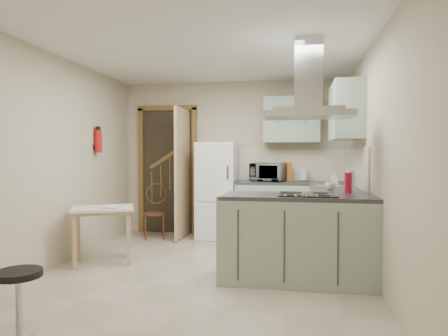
% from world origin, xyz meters
% --- Properties ---
extents(floor, '(4.20, 4.20, 0.00)m').
position_xyz_m(floor, '(0.00, 0.00, 0.00)').
color(floor, tan).
rests_on(floor, ground).
extents(ceiling, '(4.20, 4.20, 0.00)m').
position_xyz_m(ceiling, '(0.00, 0.00, 2.50)').
color(ceiling, silver).
rests_on(ceiling, back_wall).
extents(back_wall, '(3.60, 0.00, 3.60)m').
position_xyz_m(back_wall, '(0.00, 2.10, 1.25)').
color(back_wall, '#BDAF92').
rests_on(back_wall, floor).
extents(left_wall, '(0.00, 4.20, 4.20)m').
position_xyz_m(left_wall, '(-1.80, 0.00, 1.25)').
color(left_wall, '#BDAF92').
rests_on(left_wall, floor).
extents(right_wall, '(0.00, 4.20, 4.20)m').
position_xyz_m(right_wall, '(1.80, 0.00, 1.25)').
color(right_wall, '#BDAF92').
rests_on(right_wall, floor).
extents(doorway, '(1.10, 0.12, 2.10)m').
position_xyz_m(doorway, '(-1.10, 2.07, 1.05)').
color(doorway, brown).
rests_on(doorway, floor).
extents(fridge, '(0.60, 0.60, 1.50)m').
position_xyz_m(fridge, '(-0.20, 1.80, 0.75)').
color(fridge, white).
rests_on(fridge, floor).
extents(counter_back, '(1.08, 0.60, 0.90)m').
position_xyz_m(counter_back, '(0.66, 1.80, 0.45)').
color(counter_back, '#9EB2A0').
rests_on(counter_back, floor).
extents(counter_right, '(0.60, 1.95, 0.90)m').
position_xyz_m(counter_right, '(1.50, 1.12, 0.45)').
color(counter_right, '#9EB2A0').
rests_on(counter_right, floor).
extents(splashback, '(1.68, 0.02, 0.50)m').
position_xyz_m(splashback, '(0.96, 2.09, 1.15)').
color(splashback, beige).
rests_on(splashback, counter_back).
extents(wall_cabinet_back, '(0.85, 0.35, 0.70)m').
position_xyz_m(wall_cabinet_back, '(0.95, 1.93, 1.85)').
color(wall_cabinet_back, '#9EB2A0').
rests_on(wall_cabinet_back, back_wall).
extents(wall_cabinet_right, '(0.35, 0.90, 0.70)m').
position_xyz_m(wall_cabinet_right, '(1.62, 0.85, 1.85)').
color(wall_cabinet_right, '#9EB2A0').
rests_on(wall_cabinet_right, right_wall).
extents(peninsula, '(1.55, 0.65, 0.90)m').
position_xyz_m(peninsula, '(1.02, -0.18, 0.45)').
color(peninsula, '#9EB2A0').
rests_on(peninsula, floor).
extents(hob, '(0.58, 0.50, 0.01)m').
position_xyz_m(hob, '(1.12, -0.18, 0.91)').
color(hob, black).
rests_on(hob, peninsula).
extents(extractor_hood, '(0.90, 0.55, 0.10)m').
position_xyz_m(extractor_hood, '(1.12, -0.18, 1.72)').
color(extractor_hood, silver).
rests_on(extractor_hood, ceiling).
extents(sink, '(0.45, 0.40, 0.01)m').
position_xyz_m(sink, '(1.50, 0.95, 0.91)').
color(sink, silver).
rests_on(sink, counter_right).
extents(fire_extinguisher, '(0.10, 0.10, 0.32)m').
position_xyz_m(fire_extinguisher, '(-1.74, 0.90, 1.50)').
color(fire_extinguisher, '#B2140F').
rests_on(fire_extinguisher, left_wall).
extents(drop_leaf_table, '(0.88, 0.80, 0.68)m').
position_xyz_m(drop_leaf_table, '(-1.30, 0.13, 0.34)').
color(drop_leaf_table, tan).
rests_on(drop_leaf_table, floor).
extents(bentwood_chair, '(0.45, 0.45, 0.78)m').
position_xyz_m(bentwood_chair, '(-1.17, 1.58, 0.39)').
color(bentwood_chair, '#482D18').
rests_on(bentwood_chair, floor).
extents(stool, '(0.36, 0.36, 0.46)m').
position_xyz_m(stool, '(-1.03, -1.73, 0.23)').
color(stool, black).
rests_on(stool, floor).
extents(microwave, '(0.59, 0.48, 0.28)m').
position_xyz_m(microwave, '(0.60, 1.84, 1.04)').
color(microwave, black).
rests_on(microwave, counter_back).
extents(kettle, '(0.18, 0.18, 0.20)m').
position_xyz_m(kettle, '(1.14, 1.91, 1.00)').
color(kettle, silver).
rests_on(kettle, counter_back).
extents(cereal_box, '(0.14, 0.21, 0.29)m').
position_xyz_m(cereal_box, '(0.89, 1.96, 1.05)').
color(cereal_box, '#C66217').
rests_on(cereal_box, counter_back).
extents(soap_bottle, '(0.09, 0.09, 0.18)m').
position_xyz_m(soap_bottle, '(1.54, 1.28, 0.99)').
color(soap_bottle, silver).
rests_on(soap_bottle, counter_right).
extents(paper_towel, '(0.12, 0.12, 0.25)m').
position_xyz_m(paper_towel, '(1.61, 0.27, 1.03)').
color(paper_towel, silver).
rests_on(paper_towel, counter_right).
extents(cup, '(0.14, 0.14, 0.09)m').
position_xyz_m(cup, '(1.41, 0.45, 0.95)').
color(cup, silver).
rests_on(cup, counter_right).
extents(red_bottle, '(0.09, 0.09, 0.22)m').
position_xyz_m(red_bottle, '(1.56, 0.08, 1.01)').
color(red_bottle, '#BB1031').
rests_on(red_bottle, peninsula).
extents(book, '(0.18, 0.23, 0.10)m').
position_xyz_m(book, '(-1.25, 0.10, 0.73)').
color(book, maroon).
rests_on(book, drop_leaf_table).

